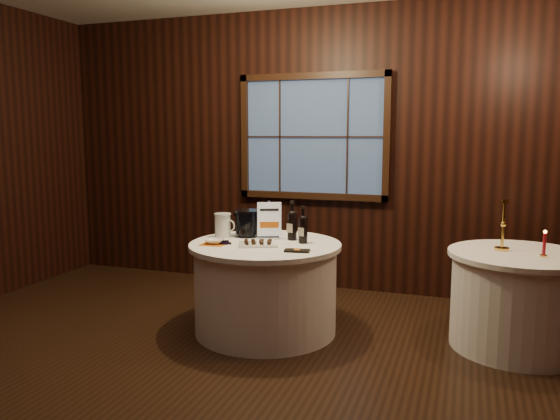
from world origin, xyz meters
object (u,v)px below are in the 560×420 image
at_px(port_bottle_left, 292,223).
at_px(glass_pitcher, 223,225).
at_px(port_bottle_right, 303,227).
at_px(side_table, 517,300).
at_px(cracker_bowl, 215,241).
at_px(grape_bunch, 225,243).
at_px(chocolate_box, 297,251).
at_px(ice_bucket, 248,223).
at_px(chocolate_plate, 258,243).
at_px(red_candle, 544,246).
at_px(brass_candlestick, 503,232).
at_px(sign_stand, 269,226).
at_px(main_table, 265,287).

relative_size(port_bottle_left, glass_pitcher, 1.58).
bearing_deg(glass_pitcher, port_bottle_right, 5.45).
bearing_deg(side_table, cracker_bowl, -168.68).
relative_size(side_table, grape_bunch, 7.02).
xyz_separation_m(chocolate_box, glass_pitcher, (-0.80, 0.35, 0.10)).
bearing_deg(grape_bunch, ice_bucket, 84.79).
height_order(port_bottle_left, grape_bunch, port_bottle_left).
distance_m(port_bottle_right, grape_bunch, 0.66).
height_order(port_bottle_left, chocolate_plate, port_bottle_left).
xyz_separation_m(grape_bunch, red_candle, (2.44, 0.38, 0.06)).
bearing_deg(side_table, red_candle, -32.31).
distance_m(grape_bunch, cracker_bowl, 0.10).
distance_m(chocolate_box, grape_bunch, 0.65).
distance_m(cracker_bowl, brass_candlestick, 2.32).
xyz_separation_m(chocolate_plate, glass_pitcher, (-0.42, 0.23, 0.09)).
height_order(ice_bucket, glass_pitcher, ice_bucket).
height_order(side_table, sign_stand, sign_stand).
bearing_deg(port_bottle_right, chocolate_box, -69.24).
height_order(sign_stand, glass_pitcher, sign_stand).
bearing_deg(red_candle, side_table, 147.69).
relative_size(main_table, grape_bunch, 8.32).
distance_m(port_bottle_left, brass_candlestick, 1.70).
bearing_deg(port_bottle_right, cracker_bowl, -146.08).
relative_size(main_table, ice_bucket, 5.36).
distance_m(port_bottle_left, cracker_bowl, 0.69).
bearing_deg(port_bottle_left, chocolate_plate, -105.96).
height_order(main_table, port_bottle_right, port_bottle_right).
relative_size(main_table, glass_pitcher, 5.94).
distance_m(side_table, glass_pitcher, 2.50).
bearing_deg(port_bottle_right, grape_bunch, -143.00).
height_order(main_table, ice_bucket, ice_bucket).
distance_m(side_table, cracker_bowl, 2.47).
bearing_deg(red_candle, brass_candlestick, 152.60).
distance_m(main_table, brass_candlestick, 1.97).
distance_m(side_table, red_candle, 0.50).
bearing_deg(chocolate_plate, cracker_bowl, -170.76).
bearing_deg(main_table, chocolate_box, -33.73).
relative_size(sign_stand, port_bottle_left, 0.99).
distance_m(main_table, ice_bucket, 0.61).
height_order(port_bottle_left, brass_candlestick, brass_candlestick).
bearing_deg(sign_stand, chocolate_plate, -110.14).
xyz_separation_m(chocolate_box, red_candle, (1.80, 0.44, 0.07)).
bearing_deg(cracker_bowl, brass_candlestick, 13.21).
bearing_deg(port_bottle_right, brass_candlestick, 20.80).
relative_size(port_bottle_right, glass_pitcher, 1.45).
distance_m(main_table, sign_stand, 0.53).
bearing_deg(port_bottle_left, cracker_bowl, -130.90).
bearing_deg(grape_bunch, port_bottle_right, 25.24).
bearing_deg(brass_candlestick, ice_bucket, -176.62).
relative_size(main_table, port_bottle_left, 3.76).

